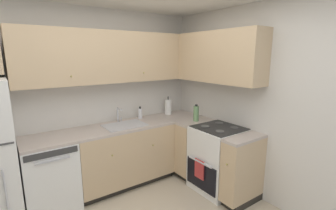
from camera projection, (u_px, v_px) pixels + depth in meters
wall_back at (84, 100)px, 3.41m from camera, size 3.56×0.05×2.52m
wall_right at (273, 107)px, 2.97m from camera, size 0.05×3.64×2.52m
dishwasher at (50, 175)px, 3.00m from camera, size 0.60×0.63×0.87m
lower_cabinets_back at (124, 155)px, 3.57m from camera, size 1.40×0.62×0.87m
countertop_back at (123, 126)px, 3.47m from camera, size 2.60×0.60×0.03m
lower_cabinets_right at (215, 159)px, 3.46m from camera, size 0.62×1.16×0.87m
countertop_right at (216, 129)px, 3.36m from camera, size 0.60×1.16×0.03m
oven_range at (218, 158)px, 3.42m from camera, size 0.68×0.62×1.05m
upper_cabinets_back at (105, 57)px, 3.30m from camera, size 2.28×0.34×0.70m
upper_cabinets_right at (210, 57)px, 3.48m from camera, size 0.32×1.71×0.70m
sink at (125, 128)px, 3.46m from camera, size 0.57×0.40×0.10m
faucet at (119, 114)px, 3.60m from camera, size 0.07×0.16×0.22m
soap_bottle at (140, 113)px, 3.81m from camera, size 0.06×0.06×0.19m
paper_towel_roll at (168, 107)px, 4.09m from camera, size 0.11×0.11×0.31m
oil_bottle at (196, 113)px, 3.66m from camera, size 0.08×0.08×0.25m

